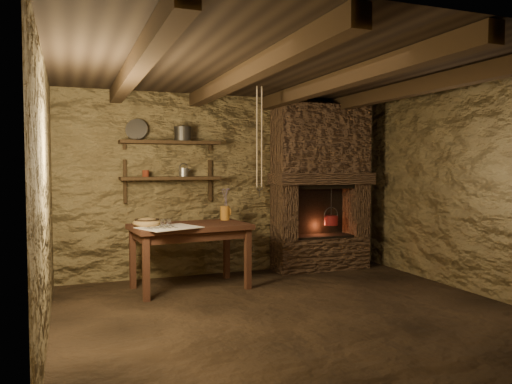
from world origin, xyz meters
name	(u,v)px	position (x,y,z in m)	size (l,w,h in m)	color
floor	(293,312)	(0.00, 0.00, 0.00)	(4.50, 4.50, 0.00)	black
back_wall	(231,185)	(0.00, 2.00, 1.20)	(4.50, 0.04, 2.40)	#4F3F25
front_wall	(433,208)	(0.00, -2.00, 1.20)	(4.50, 0.04, 2.40)	#4F3F25
left_wall	(45,197)	(-2.25, 0.00, 1.20)	(0.04, 4.00, 2.40)	#4F3F25
right_wall	(472,188)	(2.25, 0.00, 1.20)	(0.04, 4.00, 2.40)	#4F3F25
ceiling	(294,68)	(0.00, 0.00, 2.40)	(4.50, 4.00, 0.04)	black
beam_far_left	(136,67)	(-1.50, 0.00, 2.31)	(0.14, 3.95, 0.16)	black
beam_mid_left	(245,74)	(-0.50, 0.00, 2.31)	(0.14, 3.95, 0.16)	black
beam_mid_right	(339,81)	(0.50, 0.00, 2.31)	(0.14, 3.95, 0.16)	black
beam_far_right	(420,87)	(1.50, 0.00, 2.31)	(0.14, 3.95, 0.16)	black
shelf_lower	(171,178)	(-0.85, 1.84, 1.30)	(1.25, 0.30, 0.04)	black
shelf_upper	(170,143)	(-0.85, 1.84, 1.75)	(1.25, 0.30, 0.04)	black
hearth	(321,182)	(1.25, 1.77, 1.23)	(1.43, 0.51, 2.30)	#332319
work_table	(190,254)	(-0.73, 1.30, 0.41)	(1.42, 0.90, 0.77)	#321A11
linen_cloth	(169,227)	(-1.03, 1.04, 0.77)	(0.61, 0.49, 0.01)	white
pewter_cutlery_row	(170,227)	(-1.03, 1.02, 0.78)	(0.51, 0.20, 0.01)	gray
drinking_glasses	(169,222)	(-1.01, 1.16, 0.82)	(0.20, 0.06, 0.08)	white
stoneware_jug	(225,206)	(-0.21, 1.59, 0.94)	(0.13, 0.12, 0.41)	#AA6720
wooden_bowl	(147,223)	(-1.23, 1.28, 0.81)	(0.32, 0.32, 0.11)	olive
iron_stockpot	(183,135)	(-0.69, 1.84, 1.85)	(0.21, 0.21, 0.16)	#32302D
tin_pan	(137,130)	(-1.25, 1.94, 1.91)	(0.28, 0.28, 0.04)	#9B9A96
small_kettle	(184,172)	(-0.68, 1.84, 1.37)	(0.16, 0.12, 0.17)	#9B9A96
rusty_tin	(146,173)	(-1.16, 1.84, 1.36)	(0.08, 0.08, 0.08)	#5C2012
red_pot	(331,220)	(1.40, 1.72, 0.70)	(0.23, 0.23, 0.54)	maroon
hanging_ropes	(259,137)	(0.05, 1.05, 1.80)	(0.08, 0.08, 1.20)	beige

